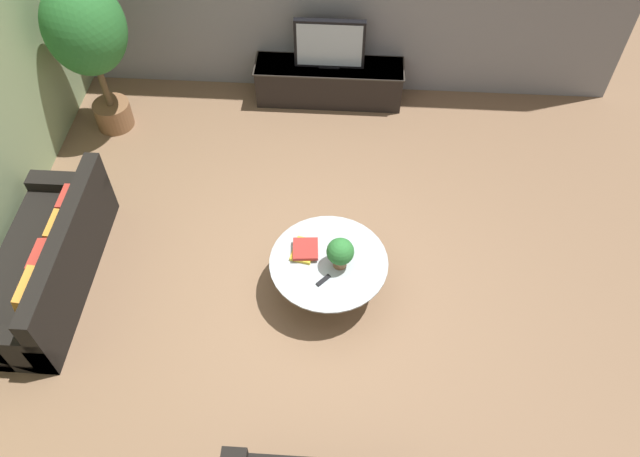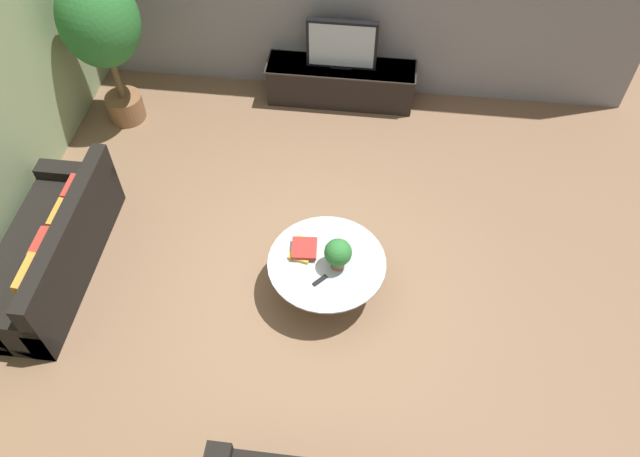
# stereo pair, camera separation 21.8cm
# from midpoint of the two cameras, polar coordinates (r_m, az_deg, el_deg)

# --- Properties ---
(ground_plane) EXTENTS (24.00, 24.00, 0.00)m
(ground_plane) POSITION_cam_midpoint_polar(r_m,az_deg,el_deg) (6.47, -2.06, -4.92)
(ground_plane) COLOR brown
(media_console) EXTENTS (1.90, 0.50, 0.53)m
(media_console) POSITION_cam_midpoint_polar(r_m,az_deg,el_deg) (8.29, 0.06, 13.24)
(media_console) COLOR black
(media_console) RESTS_ON ground
(television) EXTENTS (0.87, 0.13, 0.64)m
(television) POSITION_cam_midpoint_polar(r_m,az_deg,el_deg) (7.95, 0.07, 16.49)
(television) COLOR black
(television) RESTS_ON media_console
(coffee_table) EXTENTS (1.16, 1.16, 0.45)m
(coffee_table) POSITION_cam_midpoint_polar(r_m,az_deg,el_deg) (6.16, -0.23, -3.77)
(coffee_table) COLOR #756656
(coffee_table) RESTS_ON ground
(couch_by_wall) EXTENTS (0.84, 2.09, 0.84)m
(couch_by_wall) POSITION_cam_midpoint_polar(r_m,az_deg,el_deg) (6.85, -24.44, -3.00)
(couch_by_wall) COLOR black
(couch_by_wall) RESTS_ON ground
(potted_palm_tall) EXTENTS (0.91, 0.91, 1.97)m
(potted_palm_tall) POSITION_cam_midpoint_polar(r_m,az_deg,el_deg) (7.75, -21.35, 16.21)
(potted_palm_tall) COLOR brown
(potted_palm_tall) RESTS_ON ground
(potted_plant_tabletop) EXTENTS (0.27, 0.27, 0.35)m
(potted_plant_tabletop) POSITION_cam_midpoint_polar(r_m,az_deg,el_deg) (5.87, 0.80, -2.23)
(potted_plant_tabletop) COLOR brown
(potted_plant_tabletop) RESTS_ON coffee_table
(book_stack) EXTENTS (0.28, 0.33, 0.07)m
(book_stack) POSITION_cam_midpoint_polar(r_m,az_deg,el_deg) (6.10, -2.44, -1.95)
(book_stack) COLOR gold
(book_stack) RESTS_ON coffee_table
(remote_black) EXTENTS (0.14, 0.14, 0.02)m
(remote_black) POSITION_cam_midpoint_polar(r_m,az_deg,el_deg) (5.92, -0.76, -4.78)
(remote_black) COLOR black
(remote_black) RESTS_ON coffee_table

